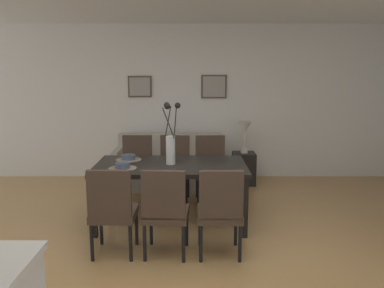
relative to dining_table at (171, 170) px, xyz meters
The scene contains 19 objects.
ground_plane 1.26m from the dining_table, 77.02° to the right, with size 9.00×9.00×0.00m, color tan.
back_wall_panel 2.31m from the dining_table, 83.78° to the left, with size 9.00×0.10×2.60m, color silver.
dining_table is the anchor object (origin of this frame).
dining_chair_near_left 1.05m from the dining_table, 120.87° to the right, with size 0.45×0.45×0.92m.
dining_chair_near_right 1.06m from the dining_table, 120.92° to the left, with size 0.44×0.44×0.92m.
dining_chair_far_left 0.92m from the dining_table, 90.62° to the right, with size 0.47×0.47×0.92m.
dining_chair_far_right 0.91m from the dining_table, 89.87° to the left, with size 0.47×0.47×0.92m.
dining_chair_mid_left 1.06m from the dining_table, 59.66° to the right, with size 0.44×0.44×0.92m.
dining_chair_mid_right 1.04m from the dining_table, 59.46° to the left, with size 0.46×0.46×0.92m.
centerpiece_vase 0.36m from the dining_table, 55.35° to the left, with size 0.21×0.23×0.73m.
placemat_near_left 0.59m from the dining_table, 157.72° to the right, with size 0.32×0.32×0.01m, color #7F705B.
bowl_near_left 0.59m from the dining_table, 157.72° to the right, with size 0.17×0.17×0.07m.
placemat_near_right 0.59m from the dining_table, 157.72° to the left, with size 0.32×0.32×0.01m, color #7F705B.
bowl_near_right 0.59m from the dining_table, 157.72° to the left, with size 0.17×0.17×0.07m.
sofa 1.70m from the dining_table, 93.81° to the left, with size 1.72×0.84×0.80m.
side_table 2.06m from the dining_table, 56.89° to the left, with size 0.36×0.36×0.52m, color black.
table_lamp 2.03m from the dining_table, 56.89° to the left, with size 0.22×0.22×0.51m.
framed_picture_left 2.40m from the dining_table, 106.35° to the left, with size 0.40×0.03×0.36m.
framed_picture_center 2.40m from the dining_table, 73.65° to the left, with size 0.43×0.03×0.39m.
Camera 1 is at (0.01, -3.59, 1.85)m, focal length 37.19 mm.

